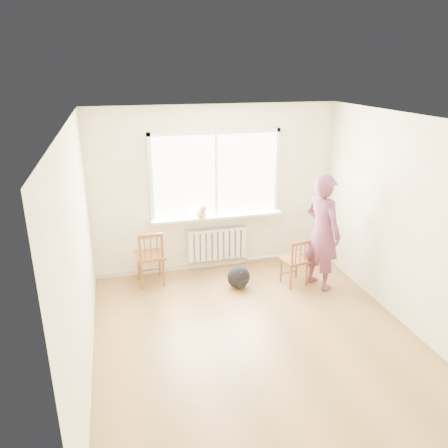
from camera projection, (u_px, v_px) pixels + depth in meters
floor at (258, 340)px, 5.48m from camera, size 4.50×4.50×0.00m
ceiling at (264, 121)px, 4.56m from camera, size 4.50×4.50×0.00m
back_wall at (215, 190)px, 7.07m from camera, size 4.00×0.01×2.70m
window at (216, 171)px, 6.94m from camera, size 2.12×0.05×1.42m
windowsill at (217, 216)px, 7.11m from camera, size 2.15×0.22×0.04m
radiator at (217, 244)px, 7.29m from camera, size 1.00×0.12×0.55m
heating_pipe at (285, 255)px, 7.74m from camera, size 1.40×0.04×0.04m
baseboard at (216, 264)px, 7.50m from camera, size 4.00×0.03×0.08m
chair_left at (151, 258)px, 6.72m from camera, size 0.47×0.45×0.89m
chair_right at (296, 262)px, 6.74m from camera, size 0.44×0.42×0.77m
person at (322, 232)px, 6.54m from camera, size 0.63×0.76×1.78m
cat at (201, 211)px, 6.92m from camera, size 0.21×0.43×0.29m
backpack at (239, 277)px, 6.72m from camera, size 0.43×0.38×0.35m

